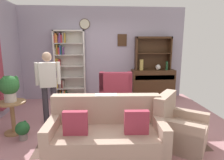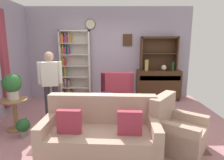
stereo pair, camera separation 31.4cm
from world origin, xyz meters
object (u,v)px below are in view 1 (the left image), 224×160
Objects in this scene: wingback_chair at (116,97)px; couch_floral at (106,135)px; bookshelf at (67,66)px; bottle_wine at (167,66)px; potted_plant_small at (23,129)px; person_reading at (48,83)px; potted_plant_large at (9,87)px; vase_tall at (141,65)px; armchair_floral at (179,129)px; sideboard at (153,83)px; book_stack at (113,108)px; plant_stand at (13,114)px; coffee_table at (118,111)px; sideboard_hutch at (153,49)px; vase_round at (158,67)px.

couch_floral is at bearing -100.08° from wingback_chair.
bookshelf is 8.02× the size of bottle_wine.
couch_floral reaches higher than potted_plant_small.
bottle_wine is 0.17× the size of person_reading.
vase_tall is at bearing 33.59° from potted_plant_large.
bottle_wine is 2.03m from wingback_chair.
bookshelf is 1.96× the size of armchair_floral.
bottle_wine reaches higher than couch_floral.
vase_tall reaches higher than potted_plant_large.
sideboard is at bearing 61.33° from couch_floral.
armchair_floral is at bearing -33.51° from book_stack.
plant_stand is (-0.77, -2.17, -0.65)m from bookshelf.
bottle_wine is at bearing 47.46° from book_stack.
coffee_table is (-0.92, -1.91, -0.73)m from vase_tall.
potted_plant_large is at bearing -179.44° from book_stack.
potted_plant_small is (-0.49, -2.45, -0.85)m from bookshelf.
armchair_floral is at bearing -12.77° from potted_plant_large.
armchair_floral is 2.79m from potted_plant_small.
book_stack is at bearing -124.51° from sideboard.
potted_plant_large is (-3.39, -2.18, -0.62)m from sideboard_hutch.
bookshelf is at bearing 84.72° from person_reading.
armchair_floral is 1.02× the size of wingback_chair.
bookshelf is 2.30m from potted_plant_large.
vase_tall is (-0.39, -0.19, -0.48)m from sideboard_hutch.
wingback_chair is at bearing 118.42° from armchair_floral.
vase_round is at bearing 29.93° from plant_stand.
vase_tall is 0.40× the size of coffee_table.
vase_round reaches higher than plant_stand.
sideboard is at bearing 37.40° from potted_plant_small.
person_reading reaches higher than potted_plant_large.
vase_tall is at bearing 62.62° from book_stack.
book_stack is (1.96, 0.03, 0.06)m from plant_stand.
bookshelf is at bearing 175.75° from vase_tall.
vase_round is 2.83m from armchair_floral.
person_reading is (-2.90, -1.57, -0.10)m from vase_round.
vase_round is at bearing 28.38° from person_reading.
plant_stand is at bearing 133.94° from potted_plant_small.
wingback_chair reaches higher than potted_plant_small.
vase_round is at bearing -27.17° from sideboard.
potted_plant_small is (-2.76, 0.39, -0.09)m from armchair_floral.
potted_plant_small is at bearing -45.90° from potted_plant_large.
couch_floral is 1.18× the size of person_reading.
book_stack is at bearing -60.72° from bookshelf.
couch_floral is 1.75× the size of wingback_chair.
bottle_wine is 0.76× the size of potted_plant_small.
bookshelf is 1.14× the size of couch_floral.
sideboard_hutch is 6.47× the size of vase_round.
vase_tall is at bearing -178.51° from vase_round.
plant_stand is at bearing -42.39° from potted_plant_large.
potted_plant_large is (-1.79, 0.85, 0.62)m from couch_floral.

